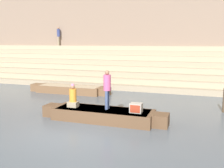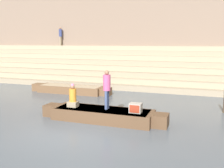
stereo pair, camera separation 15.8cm
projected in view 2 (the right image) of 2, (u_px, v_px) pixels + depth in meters
ground_plane at (75, 135)px, 9.48m from camera, size 120.00×120.00×0.00m
ghat_steps at (147, 71)px, 20.82m from camera, size 36.00×5.50×2.99m
back_wall at (154, 31)px, 22.68m from camera, size 34.20×1.28×8.54m
rowboat_main at (103, 114)px, 11.22m from camera, size 5.55×1.46×0.51m
person_standing at (107, 87)px, 11.05m from camera, size 0.31×0.31×1.66m
person_rowing at (73, 97)px, 11.50m from camera, size 0.44×0.35×1.05m
tv_set at (136, 108)px, 10.59m from camera, size 0.49×0.40×0.39m
moored_boat_shore at (71, 89)px, 17.29m from camera, size 5.61×1.23×0.49m
person_on_steps at (61, 35)px, 24.72m from camera, size 0.30×0.30×1.72m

